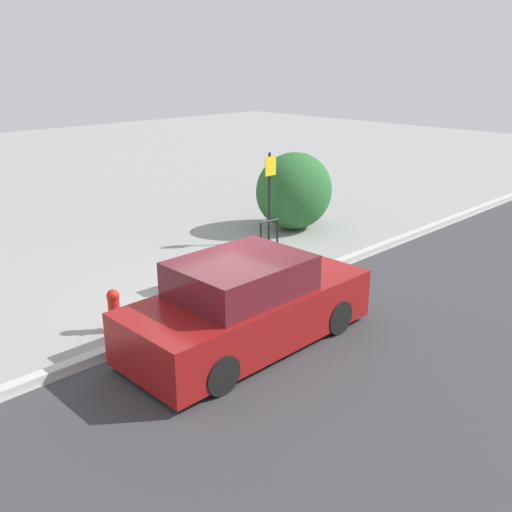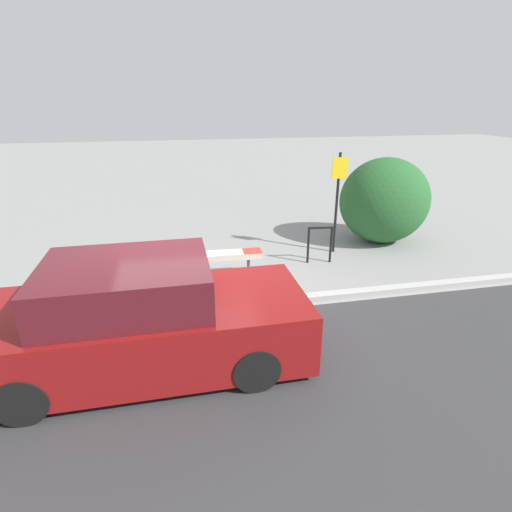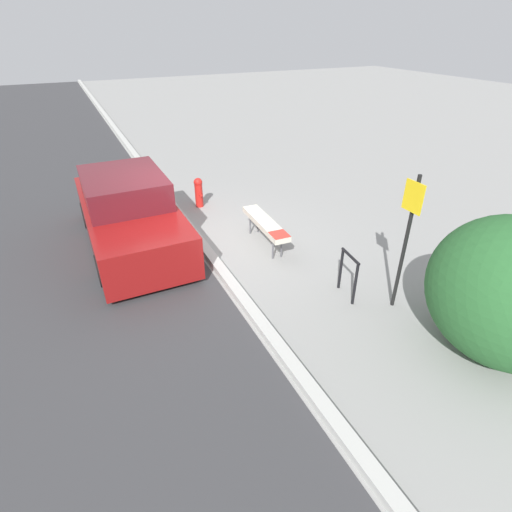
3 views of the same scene
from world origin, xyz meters
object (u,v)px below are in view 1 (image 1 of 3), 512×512
at_px(bike_rack, 269,233).
at_px(fire_hydrant, 114,309).
at_px(sign_post, 270,190).
at_px(parked_car_near, 247,306).
at_px(bench, 208,260).

bearing_deg(bike_rack, fire_hydrant, -167.81).
bearing_deg(sign_post, bike_rack, -135.93).
bearing_deg(parked_car_near, fire_hydrant, 123.54).
height_order(bench, fire_hydrant, fire_hydrant).
xyz_separation_m(bench, sign_post, (2.83, 0.99, 0.88)).
xyz_separation_m(fire_hydrant, parked_car_near, (1.30, -1.93, 0.27)).
distance_m(bench, fire_hydrant, 2.66).
relative_size(bench, parked_car_near, 0.41).
relative_size(bench, fire_hydrant, 2.28).
xyz_separation_m(bike_rack, parked_car_near, (-3.56, -2.98, 0.18)).
bearing_deg(parked_car_near, bench, 62.64).
height_order(bike_rack, parked_car_near, parked_car_near).
distance_m(sign_post, parked_car_near, 5.48).
distance_m(sign_post, fire_hydrant, 5.74).
bearing_deg(sign_post, parked_car_near, -139.48).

